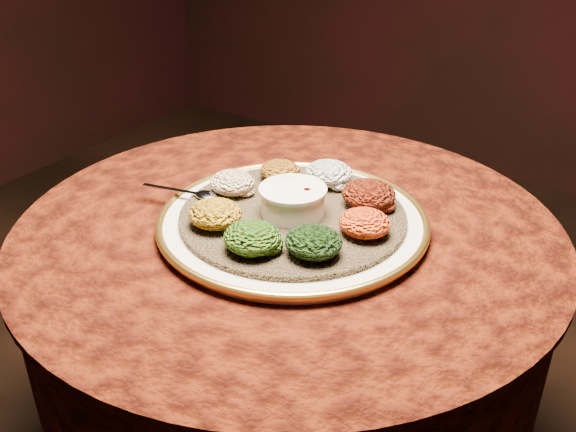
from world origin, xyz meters
The scene contains 13 objects.
table centered at (0.00, 0.00, 0.55)m, with size 0.96×0.96×0.73m.
platter centered at (0.02, -0.01, 0.75)m, with size 0.57×0.57×0.02m.
injera centered at (0.02, -0.01, 0.76)m, with size 0.39×0.39×0.01m, color brown.
stew_bowl centered at (0.02, -0.01, 0.79)m, with size 0.12×0.12×0.05m.
spoon centered at (-0.16, -0.05, 0.77)m, with size 0.15×0.05×0.01m.
portion_ayib centered at (0.01, 0.13, 0.78)m, with size 0.09×0.09×0.04m, color white.
portion_kitfo centered at (0.11, 0.09, 0.78)m, with size 0.10×0.09×0.05m, color black.
portion_tikil centered at (0.15, 0.00, 0.78)m, with size 0.08×0.08×0.04m, color #B4660F.
portion_gomen centered at (0.11, -0.10, 0.78)m, with size 0.09×0.09×0.04m, color black.
portion_mixveg centered at (0.03, -0.14, 0.78)m, with size 0.09×0.09×0.04m, color #9F310A.
portion_kik centered at (-0.07, -0.11, 0.78)m, with size 0.09×0.09×0.04m, color #C18811.
portion_timatim centered at (-0.12, 0.00, 0.78)m, with size 0.08×0.08×0.04m, color #730806.
portion_shiro centered at (-0.08, 0.09, 0.78)m, with size 0.08×0.07×0.04m, color #904B11.
Camera 1 is at (0.54, -0.82, 1.29)m, focal length 40.00 mm.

